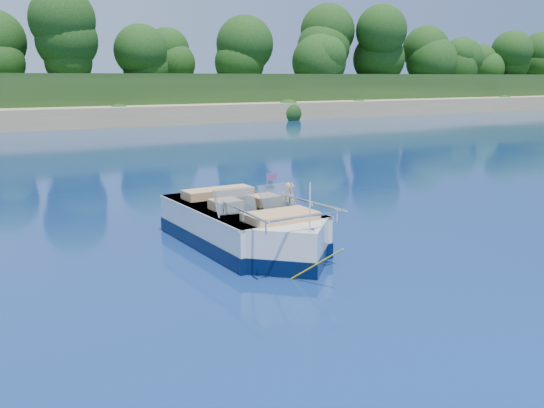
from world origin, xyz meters
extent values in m
plane|color=#0A194C|center=(0.00, 0.00, 0.00)|extent=(160.00, 160.00, 0.00)
cube|color=#947F56|center=(0.00, 38.00, 0.50)|extent=(170.00, 8.00, 2.00)
cylinder|color=black|center=(20.00, 40.00, 2.80)|extent=(0.44, 0.44, 2.60)
sphere|color=black|center=(20.00, 40.00, 5.27)|extent=(4.29, 4.29, 4.29)
cylinder|color=black|center=(48.00, 41.50, 3.00)|extent=(0.44, 0.44, 3.00)
sphere|color=black|center=(48.00, 41.50, 5.85)|extent=(4.95, 4.95, 4.95)
cube|color=silver|center=(0.32, 1.16, 0.33)|extent=(2.25, 4.13, 1.14)
cube|color=silver|center=(0.36, -0.78, 0.33)|extent=(2.16, 2.16, 1.14)
cube|color=black|center=(0.32, 1.16, 0.17)|extent=(2.28, 4.18, 0.32)
cube|color=black|center=(0.36, -0.78, 0.17)|extent=(2.21, 2.21, 0.32)
cube|color=tan|center=(0.31, 1.48, 0.65)|extent=(1.79, 2.90, 0.11)
cube|color=silver|center=(0.32, 1.16, 0.87)|extent=(2.29, 4.14, 0.06)
cube|color=black|center=(0.28, 3.40, 0.38)|extent=(0.60, 0.39, 0.97)
cube|color=#8C9EA5|center=(-0.15, 0.39, 1.18)|extent=(0.87, 0.38, 0.52)
cube|color=#8C9EA5|center=(0.82, 0.41, 1.18)|extent=(0.88, 0.42, 0.52)
cube|color=tan|center=(-0.16, 0.88, 0.90)|extent=(0.61, 0.61, 0.43)
cube|color=tan|center=(0.81, 0.90, 0.90)|extent=(0.61, 0.61, 0.43)
cube|color=tan|center=(0.30, 2.24, 0.90)|extent=(1.70, 0.63, 0.41)
cube|color=tan|center=(0.35, -0.57, 0.88)|extent=(1.44, 0.84, 0.37)
cylinder|color=silver|center=(0.38, -1.60, 1.36)|extent=(0.03, 0.03, 0.92)
cube|color=red|center=(0.72, 0.41, 1.61)|extent=(0.24, 0.02, 0.15)
cube|color=silver|center=(0.38, -1.65, 0.93)|extent=(0.11, 0.07, 0.05)
cylinder|color=yellow|center=(0.22, -2.04, 0.38)|extent=(0.45, 1.10, 0.83)
torus|color=#E8A30F|center=(2.30, 2.35, 0.10)|extent=(1.91, 1.91, 0.39)
torus|color=red|center=(2.30, 2.35, 0.12)|extent=(1.57, 1.57, 0.13)
imported|color=tan|center=(2.32, 2.39, 0.00)|extent=(0.61, 0.83, 1.49)
camera|label=1|loc=(-5.76, -10.75, 3.73)|focal=40.00mm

